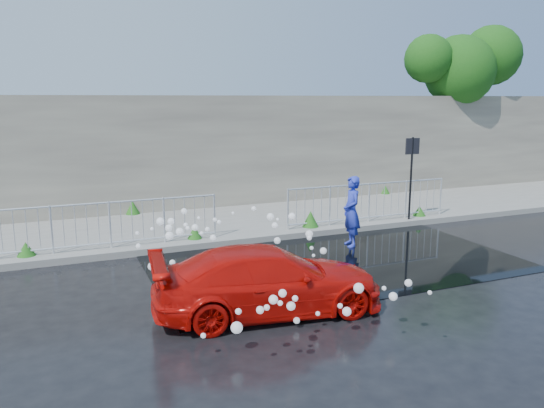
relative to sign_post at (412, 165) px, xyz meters
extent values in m
plane|color=black|center=(-4.20, -3.10, -1.72)|extent=(90.00, 90.00, 0.00)
cube|color=slate|center=(-4.20, 1.90, -1.65)|extent=(30.00, 4.00, 0.15)
cube|color=slate|center=(-4.20, -0.10, -1.64)|extent=(30.00, 0.25, 0.16)
cube|color=#605951|center=(-4.20, 4.10, 0.18)|extent=(30.00, 0.60, 3.50)
cube|color=black|center=(-3.70, -2.10, -1.72)|extent=(8.00, 5.00, 0.01)
cylinder|color=black|center=(0.00, 0.00, -0.47)|extent=(0.06, 0.06, 2.50)
cube|color=black|center=(0.00, 0.00, 0.53)|extent=(0.45, 0.04, 0.45)
cylinder|color=#332114|center=(5.80, 5.10, 0.78)|extent=(0.36, 0.36, 5.00)
sphere|color=#10390D|center=(5.30, 4.30, 2.88)|extent=(2.68, 2.68, 2.68)
sphere|color=#10390D|center=(6.80, 4.30, 3.48)|extent=(2.31, 2.31, 2.31)
sphere|color=#10390D|center=(3.80, 4.30, 3.28)|extent=(1.78, 1.78, 1.78)
cylinder|color=silver|center=(-5.70, 0.25, -1.02)|extent=(0.05, 0.05, 1.10)
cylinder|color=silver|center=(-8.20, 0.25, -0.50)|extent=(5.00, 0.04, 0.04)
cylinder|color=silver|center=(-8.20, 0.25, -1.45)|extent=(5.00, 0.04, 0.04)
cylinder|color=silver|center=(-3.70, 0.25, -1.02)|extent=(0.05, 0.05, 1.10)
cylinder|color=silver|center=(1.30, 0.25, -1.02)|extent=(0.05, 0.05, 1.10)
cylinder|color=silver|center=(-1.20, 0.25, -0.50)|extent=(5.00, 0.04, 0.04)
cylinder|color=silver|center=(-1.20, 0.25, -1.45)|extent=(5.00, 0.04, 0.04)
cone|color=#1A4D14|center=(-10.00, 0.30, -1.42)|extent=(0.40, 0.40, 0.31)
cone|color=#1A4D14|center=(-6.20, 0.30, -1.41)|extent=(0.36, 0.36, 0.32)
cone|color=#1A4D14|center=(-3.00, 0.30, -1.36)|extent=(0.44, 0.44, 0.44)
cone|color=#1A4D14|center=(0.60, 0.30, -1.43)|extent=(0.38, 0.38, 0.29)
cone|color=#1A4D14|center=(-7.20, 3.80, -1.37)|extent=(0.42, 0.42, 0.40)
cone|color=#1A4D14|center=(1.80, 3.80, -1.42)|extent=(0.34, 0.34, 0.30)
sphere|color=white|center=(-4.72, -1.45, -0.84)|extent=(0.07, 0.07, 0.07)
sphere|color=white|center=(-4.56, -1.87, -0.70)|extent=(0.16, 0.16, 0.16)
sphere|color=white|center=(-6.67, -1.60, -0.82)|extent=(0.15, 0.15, 0.15)
sphere|color=white|center=(-4.36, -2.97, -1.21)|extent=(0.14, 0.14, 0.14)
sphere|color=white|center=(-6.43, -1.69, -0.86)|extent=(0.10, 0.10, 0.10)
sphere|color=white|center=(-4.46, -2.54, -1.04)|extent=(0.11, 0.11, 0.11)
sphere|color=white|center=(-5.95, -3.11, -1.42)|extent=(0.13, 0.13, 0.13)
sphere|color=white|center=(-7.12, -1.37, -0.69)|extent=(0.15, 0.15, 0.15)
sphere|color=white|center=(-5.28, -2.85, -1.25)|extent=(0.07, 0.07, 0.07)
sphere|color=white|center=(-7.28, -1.05, -0.75)|extent=(0.17, 0.17, 0.17)
sphere|color=white|center=(-6.63, -2.00, -0.85)|extent=(0.08, 0.08, 0.08)
sphere|color=white|center=(-5.80, -3.36, -1.37)|extent=(0.17, 0.17, 0.17)
sphere|color=white|center=(-5.00, -1.69, -0.71)|extent=(0.16, 0.16, 0.16)
sphere|color=white|center=(-7.73, -2.73, -1.29)|extent=(0.07, 0.07, 0.07)
sphere|color=white|center=(-6.82, -1.40, -0.79)|extent=(0.09, 0.09, 0.09)
sphere|color=white|center=(-5.62, -0.98, -0.72)|extent=(0.06, 0.06, 0.06)
sphere|color=white|center=(-6.48, -2.30, -0.89)|extent=(0.13, 0.13, 0.13)
sphere|color=white|center=(-4.63, -3.06, -1.25)|extent=(0.07, 0.07, 0.07)
sphere|color=white|center=(-7.71, -3.01, -1.22)|extent=(0.09, 0.09, 0.09)
sphere|color=white|center=(-6.96, -2.98, -1.20)|extent=(0.15, 0.15, 0.15)
sphere|color=white|center=(-7.26, -1.84, -0.88)|extent=(0.17, 0.17, 0.17)
sphere|color=white|center=(-7.55, -1.58, -0.76)|extent=(0.07, 0.07, 0.07)
sphere|color=white|center=(-6.99, -1.61, -0.87)|extent=(0.17, 0.17, 0.17)
sphere|color=white|center=(-6.19, -1.46, -0.72)|extent=(0.09, 0.09, 0.09)
sphere|color=white|center=(-6.74, -0.97, -0.59)|extent=(0.14, 0.14, 0.14)
sphere|color=white|center=(-7.91, -2.07, -0.96)|extent=(0.10, 0.10, 0.10)
sphere|color=white|center=(-6.16, -3.14, -1.31)|extent=(0.12, 0.12, 0.12)
sphere|color=white|center=(-5.16, -2.48, -1.04)|extent=(0.14, 0.14, 0.14)
sphere|color=white|center=(-6.55, -3.18, -1.43)|extent=(0.17, 0.17, 0.17)
sphere|color=white|center=(-7.17, -1.37, -0.83)|extent=(0.15, 0.15, 0.15)
sphere|color=white|center=(-7.77, -2.67, -1.21)|extent=(0.16, 0.16, 0.16)
sphere|color=white|center=(-5.17, -1.14, -0.62)|extent=(0.11, 0.11, 0.11)
sphere|color=white|center=(-6.50, -2.82, -1.09)|extent=(0.12, 0.12, 0.12)
sphere|color=white|center=(-4.36, -2.33, -1.02)|extent=(0.17, 0.17, 0.17)
sphere|color=white|center=(-7.10, -3.19, -1.50)|extent=(0.08, 0.08, 0.08)
sphere|color=white|center=(-6.25, -3.36, -1.56)|extent=(0.10, 0.10, 0.10)
sphere|color=white|center=(-6.43, -1.03, -0.75)|extent=(0.07, 0.07, 0.07)
sphere|color=white|center=(-7.86, -1.69, -0.80)|extent=(0.08, 0.08, 0.08)
sphere|color=white|center=(-7.66, -2.32, -1.09)|extent=(0.08, 0.08, 0.08)
sphere|color=white|center=(-4.60, -2.93, -1.14)|extent=(0.08, 0.08, 0.08)
sphere|color=white|center=(-6.10, -1.48, -0.78)|extent=(0.09, 0.09, 0.09)
sphere|color=white|center=(-7.09, -3.37, -1.38)|extent=(0.16, 0.16, 0.16)
sphere|color=white|center=(-4.92, -1.77, -0.90)|extent=(0.14, 0.14, 0.14)
sphere|color=white|center=(-5.89, -2.87, -1.25)|extent=(0.09, 0.09, 0.09)
sphere|color=white|center=(-6.87, -1.82, -0.76)|extent=(0.09, 0.09, 0.09)
sphere|color=white|center=(-7.42, -2.83, -1.13)|extent=(0.11, 0.11, 0.11)
sphere|color=white|center=(-6.68, -6.12, -0.81)|extent=(0.07, 0.07, 0.07)
sphere|color=white|center=(-4.66, -6.16, -0.80)|extent=(0.11, 0.11, 0.11)
sphere|color=white|center=(-7.57, -5.50, -1.38)|extent=(0.08, 0.08, 0.08)
sphere|color=white|center=(-4.60, -5.71, -1.18)|extent=(0.14, 0.14, 0.14)
sphere|color=white|center=(-6.88, -6.35, -0.65)|extent=(0.12, 0.12, 0.12)
sphere|color=white|center=(-5.96, -5.10, -1.59)|extent=(0.11, 0.11, 0.11)
sphere|color=white|center=(-6.88, -5.89, -0.97)|extent=(0.11, 0.11, 0.11)
sphere|color=white|center=(-5.24, -5.73, -0.94)|extent=(0.16, 0.16, 0.16)
sphere|color=white|center=(-6.24, -5.63, -0.99)|extent=(0.09, 0.09, 0.09)
sphere|color=white|center=(-5.18, -6.29, -0.76)|extent=(0.06, 0.06, 0.06)
sphere|color=white|center=(-6.54, -5.87, -0.78)|extent=(0.11, 0.11, 0.11)
sphere|color=white|center=(-5.35, -5.39, -1.34)|extent=(0.08, 0.08, 0.08)
sphere|color=white|center=(-7.28, -6.16, -0.82)|extent=(0.08, 0.08, 0.08)
sphere|color=white|center=(-6.40, -5.84, -1.00)|extent=(0.13, 0.13, 0.13)
sphere|color=white|center=(-7.10, -5.54, -1.33)|extent=(0.17, 0.17, 0.17)
sphere|color=white|center=(-6.91, -6.21, -0.81)|extent=(0.08, 0.08, 0.08)
sphere|color=white|center=(-4.67, -6.64, -0.78)|extent=(0.06, 0.06, 0.06)
sphere|color=white|center=(-5.67, -5.26, -1.46)|extent=(0.07, 0.07, 0.07)
sphere|color=white|center=(-5.35, -5.60, -1.35)|extent=(0.14, 0.14, 0.14)
imported|color=#C00C07|center=(-6.12, -4.33, -1.16)|extent=(4.03, 2.01, 1.13)
imported|color=#2635C1|center=(-2.70, -1.30, -0.86)|extent=(0.53, 0.70, 1.73)
camera|label=1|loc=(-9.32, -12.16, 1.83)|focal=35.00mm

